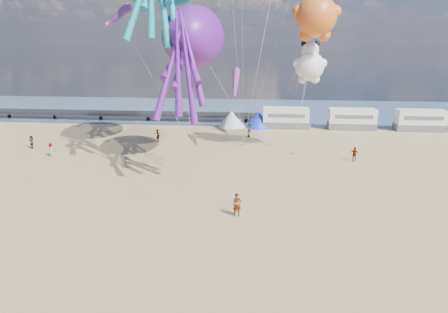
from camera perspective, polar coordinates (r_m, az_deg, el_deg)
ground at (r=22.46m, az=-2.33°, el=-17.03°), size 120.00×120.00×0.00m
water at (r=74.68m, az=3.57°, el=6.59°), size 120.00×120.00×0.00m
pier at (r=70.66m, az=-20.26°, el=5.90°), size 60.00×3.00×0.50m
motorhome_0 at (r=59.69m, az=8.80°, el=5.48°), size 6.60×2.50×3.00m
motorhome_1 at (r=60.95m, az=17.79°, el=5.12°), size 6.60×2.50×3.00m
motorhome_2 at (r=63.62m, az=26.20°, el=4.67°), size 6.60×2.50×3.00m
tent_white at (r=59.84m, az=1.09°, el=5.40°), size 4.00×4.00×2.40m
tent_blue at (r=59.66m, az=4.94°, el=5.31°), size 4.00×4.00×2.40m
standing_person at (r=29.20m, az=1.88°, el=-6.92°), size 0.70×0.53×1.72m
beachgoer_0 at (r=48.34m, az=-23.48°, el=0.92°), size 0.44×0.60×1.49m
beachgoer_1 at (r=53.46m, az=3.73°, el=3.75°), size 0.73×0.97×1.80m
beachgoer_3 at (r=44.63m, az=18.11°, el=0.32°), size 1.14×0.94×1.54m
beachgoer_4 at (r=52.85m, az=-25.79°, el=1.86°), size 0.84×0.93×1.52m
beachgoer_5 at (r=51.44m, az=-9.42°, el=2.98°), size 1.52×1.26×1.63m
sandbag_a at (r=48.38m, az=-4.47°, el=1.46°), size 0.50×0.35×0.22m
sandbag_b at (r=49.87m, az=4.33°, el=1.91°), size 0.50×0.35×0.22m
sandbag_c at (r=45.80m, az=9.80°, el=0.43°), size 0.50×0.35×0.22m
sandbag_d at (r=49.29m, az=6.49°, el=1.68°), size 0.50×0.35×0.22m
sandbag_e at (r=49.13m, az=2.80°, el=1.72°), size 0.50×0.35×0.22m
kite_octopus_purple at (r=40.90m, az=-4.38°, el=16.63°), size 6.84×11.83×12.71m
kite_panda at (r=46.13m, az=12.13°, el=12.48°), size 4.90×4.77×5.48m
kite_teddy_orange at (r=44.21m, az=13.03°, el=18.93°), size 5.71×5.45×7.23m
windsock_left at (r=49.19m, az=-15.05°, el=18.80°), size 1.54×6.88×6.82m
windsock_mid at (r=48.48m, az=12.66°, el=18.59°), size 1.89×6.62×6.55m
windsock_right at (r=46.40m, az=1.66°, el=10.40°), size 1.00×5.39×5.37m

